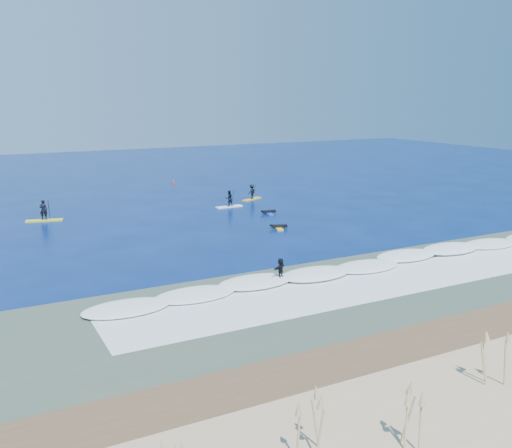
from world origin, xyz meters
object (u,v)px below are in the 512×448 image
prone_paddler_near (279,227)px  wave_surfer (280,270)px  sup_paddler_center (229,200)px  sup_paddler_right (252,193)px  marker_buoy (173,182)px  sup_paddler_left (44,213)px  prone_paddler_far (268,212)px

prone_paddler_near → wave_surfer: (-7.04, -12.50, 0.64)m
sup_paddler_center → sup_paddler_right: sup_paddler_center is taller
sup_paddler_center → prone_paddler_near: 10.57m
sup_paddler_center → prone_paddler_near: sup_paddler_center is taller
marker_buoy → sup_paddler_left: bearing=-138.9°
sup_paddler_right → prone_paddler_far: 7.72m
sup_paddler_left → wave_surfer: (10.30, -24.91, 0.08)m
sup_paddler_center → sup_paddler_right: bearing=31.6°
sup_paddler_right → prone_paddler_near: size_ratio=1.39×
sup_paddler_left → sup_paddler_right: sup_paddler_left is taller
sup_paddler_left → marker_buoy: bearing=55.3°
prone_paddler_near → marker_buoy: marker_buoy is taller
sup_paddler_center → prone_paddler_far: size_ratio=1.45×
wave_surfer → sup_paddler_center: bearing=41.6°
prone_paddler_far → marker_buoy: (-1.78, 22.04, 0.13)m
prone_paddler_near → wave_surfer: 14.36m
sup_paddler_right → prone_paddler_far: size_ratio=1.41×
prone_paddler_near → wave_surfer: size_ratio=1.07×
sup_paddler_left → prone_paddler_far: sup_paddler_left is taller
sup_paddler_left → sup_paddler_center: size_ratio=1.15×
sup_paddler_center → sup_paddler_right: 4.83m
sup_paddler_right → prone_paddler_near: 13.95m
sup_paddler_left → sup_paddler_right: (21.59, 0.87, 0.05)m
sup_paddler_center → wave_surfer: (-7.30, -23.05, 0.04)m
sup_paddler_right → marker_buoy: 15.11m
sup_paddler_left → sup_paddler_center: (17.60, -1.86, 0.04)m
sup_paddler_left → wave_surfer: 26.96m
sup_paddler_left → prone_paddler_far: size_ratio=1.67×
sup_paddler_left → prone_paddler_near: 21.33m
wave_surfer → marker_buoy: bearing=48.7°
sup_paddler_right → wave_surfer: (-11.29, -25.78, 0.02)m
prone_paddler_near → prone_paddler_far: 6.27m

